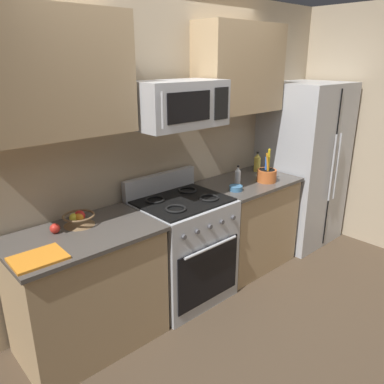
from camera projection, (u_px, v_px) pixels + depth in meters
ground_plane at (239, 331)px, 3.03m from camera, size 16.00×16.00×0.00m
wall_back at (152, 148)px, 3.35m from camera, size 8.00×0.10×2.60m
counter_left at (88, 290)px, 2.77m from camera, size 1.05×0.65×0.91m
range_oven at (182, 248)px, 3.35m from camera, size 0.76×0.70×1.09m
counter_right at (246, 223)px, 3.91m from camera, size 0.96×0.65×0.91m
refrigerator at (302, 165)px, 4.34m from camera, size 0.86×0.76×1.81m
microwave at (179, 104)px, 2.96m from camera, size 0.75×0.44×0.35m
upper_cabinets_left at (52, 74)px, 2.40m from camera, size 1.04×0.34×0.80m
upper_cabinets_right at (240, 69)px, 3.54m from camera, size 0.95×0.34×0.80m
utensil_crock at (267, 175)px, 3.70m from camera, size 0.19×0.19×0.33m
fruit_basket at (79, 219)px, 2.74m from camera, size 0.23×0.23×0.11m
apple_loose at (55, 228)px, 2.61m from camera, size 0.07×0.07×0.07m
cutting_board at (38, 258)px, 2.28m from camera, size 0.32×0.25×0.02m
bottle_oil at (257, 163)px, 4.03m from camera, size 0.07×0.07×0.21m
bottle_vinegar at (238, 176)px, 3.62m from camera, size 0.06×0.06×0.18m
prep_bowl at (236, 188)px, 3.46m from camera, size 0.12×0.12×0.05m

